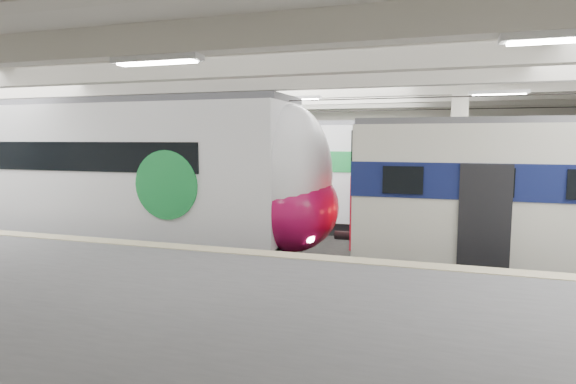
% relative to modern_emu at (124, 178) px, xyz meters
% --- Properties ---
extents(station_hall, '(36.00, 24.00, 5.75)m').
position_rel_modern_emu_xyz_m(station_hall, '(5.19, -1.74, 0.86)').
color(station_hall, black).
rests_on(station_hall, ground).
extents(modern_emu, '(15.30, 3.16, 4.86)m').
position_rel_modern_emu_xyz_m(modern_emu, '(0.00, 0.00, 0.00)').
color(modern_emu, white).
rests_on(modern_emu, ground).
extents(far_train, '(13.46, 2.93, 4.31)m').
position_rel_modern_emu_xyz_m(far_train, '(0.24, 5.50, -0.16)').
color(far_train, white).
rests_on(far_train, ground).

